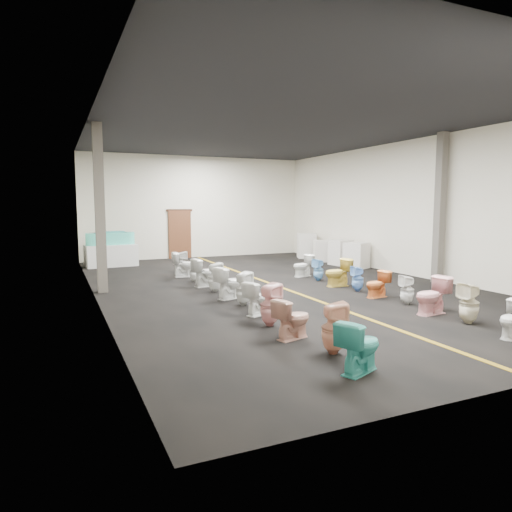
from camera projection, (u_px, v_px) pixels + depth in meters
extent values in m
plane|color=black|center=(276.00, 286.00, 13.39)|extent=(16.00, 16.00, 0.00)
plane|color=black|center=(277.00, 129.00, 12.88)|extent=(16.00, 16.00, 0.00)
plane|color=beige|center=(197.00, 207.00, 20.40)|extent=(10.00, 0.00, 10.00)
plane|color=beige|center=(93.00, 209.00, 11.12)|extent=(0.00, 16.00, 16.00)
plane|color=beige|center=(411.00, 208.00, 15.15)|extent=(0.00, 16.00, 16.00)
cube|color=#866513|center=(276.00, 285.00, 13.39)|extent=(0.12, 15.60, 0.01)
cube|color=#562D19|center=(180.00, 235.00, 20.16)|extent=(1.00, 0.10, 2.10)
cube|color=#331C11|center=(179.00, 210.00, 20.04)|extent=(1.15, 0.08, 0.10)
cube|color=#59544C|center=(100.00, 209.00, 12.13)|extent=(0.25, 0.25, 4.50)
cube|color=#59544C|center=(440.00, 208.00, 13.69)|extent=(0.25, 0.25, 4.50)
cube|color=silver|center=(111.00, 255.00, 17.58)|extent=(1.96, 1.11, 0.84)
cube|color=#46CBB5|center=(111.00, 239.00, 17.51)|extent=(1.30, 0.88, 0.50)
cylinder|color=#46CBB5|center=(95.00, 240.00, 17.17)|extent=(0.66, 0.66, 0.50)
cylinder|color=#46CBB5|center=(126.00, 238.00, 17.85)|extent=(0.66, 0.66, 0.50)
cube|color=teal|center=(110.00, 234.00, 17.48)|extent=(1.07, 0.64, 0.20)
cube|color=silver|center=(356.00, 255.00, 17.01)|extent=(0.99, 0.99, 0.96)
cube|color=silver|center=(341.00, 252.00, 17.95)|extent=(0.81, 0.81, 0.98)
cube|color=silver|center=(324.00, 251.00, 19.08)|extent=(1.02, 1.02, 0.88)
cube|color=silver|center=(307.00, 246.00, 20.34)|extent=(0.99, 0.99, 1.10)
imported|color=teal|center=(360.00, 346.00, 6.43)|extent=(0.86, 0.69, 0.77)
imported|color=tan|center=(334.00, 328.00, 7.22)|extent=(0.46, 0.46, 0.84)
imported|color=tan|center=(293.00, 318.00, 8.06)|extent=(0.80, 0.59, 0.73)
imported|color=#E2A2A0|center=(270.00, 305.00, 8.89)|extent=(0.49, 0.49, 0.84)
imported|color=white|center=(259.00, 298.00, 9.82)|extent=(0.82, 0.66, 0.73)
imported|color=silver|center=(243.00, 289.00, 10.72)|extent=(0.48, 0.48, 0.80)
imported|color=white|center=(230.00, 283.00, 11.50)|extent=(0.91, 0.70, 0.82)
imported|color=silver|center=(215.00, 277.00, 12.38)|extent=(0.40, 0.40, 0.80)
imported|color=white|center=(206.00, 272.00, 13.20)|extent=(0.88, 0.60, 0.82)
imported|color=silver|center=(194.00, 271.00, 14.02)|extent=(0.41, 0.40, 0.68)
imported|color=white|center=(185.00, 264.00, 14.99)|extent=(0.84, 0.52, 0.82)
imported|color=silver|center=(182.00, 262.00, 15.77)|extent=(0.35, 0.34, 0.76)
imported|color=beige|center=(469.00, 303.00, 9.07)|extent=(0.40, 0.39, 0.83)
imported|color=#F8AEB1|center=(432.00, 296.00, 9.85)|extent=(0.85, 0.53, 0.82)
imported|color=white|center=(407.00, 290.00, 10.82)|extent=(0.38, 0.37, 0.71)
imported|color=orange|center=(377.00, 284.00, 11.64)|extent=(0.72, 0.47, 0.68)
imported|color=#78B0F0|center=(358.00, 279.00, 12.47)|extent=(0.36, 0.35, 0.70)
imported|color=#E9C74C|center=(338.00, 273.00, 13.22)|extent=(0.81, 0.49, 0.81)
imported|color=#7EBDEF|center=(318.00, 270.00, 14.19)|extent=(0.39, 0.39, 0.70)
imported|color=white|center=(303.00, 266.00, 15.03)|extent=(0.77, 0.53, 0.72)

